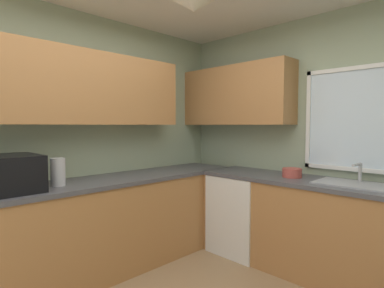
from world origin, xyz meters
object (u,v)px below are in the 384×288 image
dishwasher (242,213)px  microwave (13,173)px  sink_assembly (354,184)px  bowl (292,173)px  kettle (58,172)px

dishwasher → microwave: 2.34m
sink_assembly → bowl: 0.58m
microwave → bowl: (1.24, 2.19, -0.10)m
sink_assembly → bowl: size_ratio=3.26×
kettle → bowl: bearing=56.5°
dishwasher → sink_assembly: bearing=1.8°
sink_assembly → bowl: (-0.58, -0.01, 0.03)m
bowl → dishwasher: bearing=-177.0°
dishwasher → kettle: (-0.64, -1.82, 0.60)m
dishwasher → sink_assembly: sink_assembly is taller
microwave → sink_assembly: (1.82, 2.19, -0.13)m
kettle → sink_assembly: bearing=45.8°
microwave → sink_assembly: microwave is taller
microwave → kettle: microwave is taller
kettle → bowl: kettle is taller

